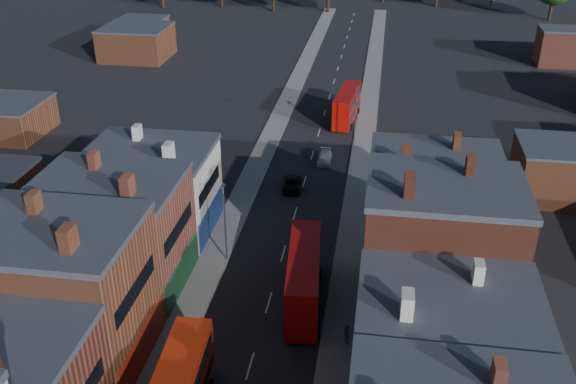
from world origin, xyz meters
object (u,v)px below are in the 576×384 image
(car_2, at_px, (292,184))
(ped_3, at_px, (347,334))
(bus_2, at_px, (347,105))
(bus_1, at_px, (304,277))
(car_3, at_px, (325,158))

(car_2, bearing_deg, ped_3, -77.54)
(bus_2, distance_m, ped_3, 49.62)
(bus_2, xyz_separation_m, car_2, (-4.70, -23.16, -1.87))
(bus_1, bearing_deg, car_2, 95.90)
(bus_1, height_order, car_2, bus_1)
(bus_1, relative_size, car_2, 2.61)
(car_2, distance_m, car_3, 8.75)
(car_3, distance_m, ped_3, 34.93)
(car_3, bearing_deg, bus_1, -88.05)
(car_3, bearing_deg, bus_2, 83.15)
(car_2, bearing_deg, bus_1, -84.00)
(car_3, height_order, ped_3, ped_3)
(bus_1, distance_m, bus_2, 44.63)
(bus_2, relative_size, ped_3, 6.00)
(bus_1, distance_m, ped_3, 6.56)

